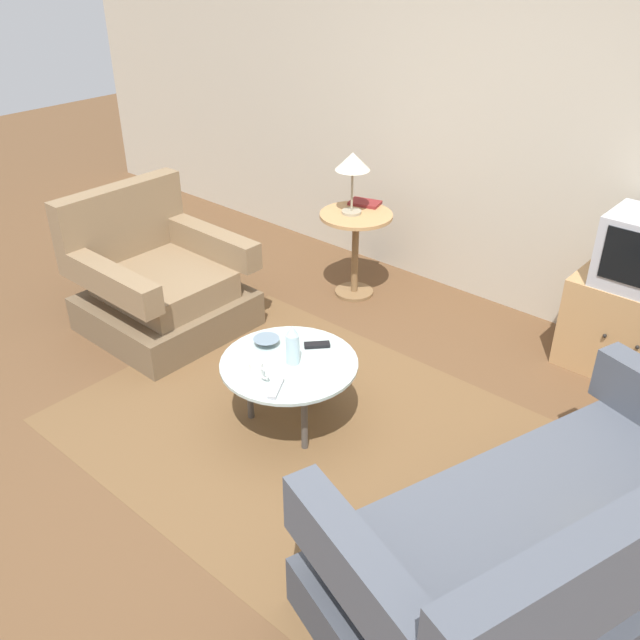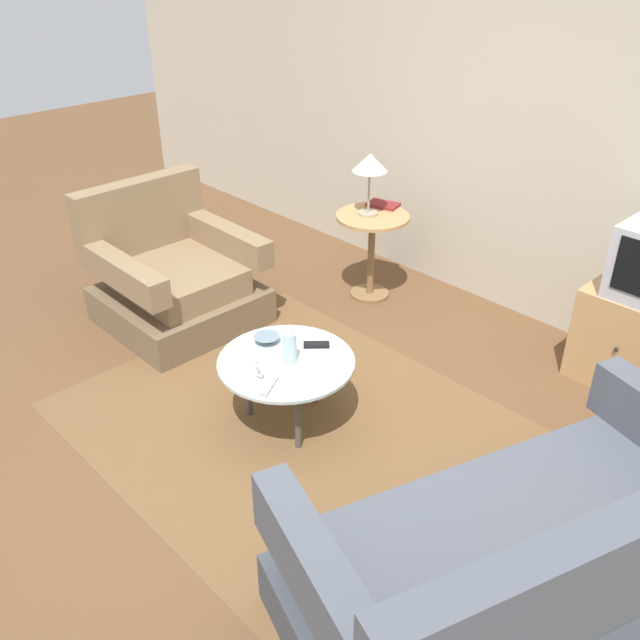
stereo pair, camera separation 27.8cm
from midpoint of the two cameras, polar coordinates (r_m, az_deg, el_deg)
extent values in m
plane|color=brown|center=(3.72, -0.85, -10.33)|extent=(16.00, 16.00, 0.00)
cube|color=#BCB29E|center=(4.74, 19.68, 15.58)|extent=(9.00, 0.12, 2.70)
cube|color=brown|center=(3.87, -0.62, -8.38)|extent=(2.29, 1.96, 0.00)
cube|color=brown|center=(4.81, -9.91, 1.22)|extent=(0.94, 0.94, 0.24)
cube|color=#846B4C|center=(4.71, -10.14, 3.45)|extent=(0.80, 0.66, 0.18)
cube|color=#846B4C|center=(4.89, -13.19, 8.48)|extent=(0.14, 0.94, 0.49)
cube|color=#846B4C|center=(4.45, -14.56, 3.89)|extent=(0.94, 0.14, 0.19)
cube|color=#846B4C|center=(4.84, -6.43, 6.89)|extent=(0.94, 0.14, 0.19)
cube|color=#3E424B|center=(3.09, 18.29, -20.03)|extent=(1.46, 2.03, 0.24)
cube|color=#4C515B|center=(2.93, 18.97, -17.38)|extent=(1.24, 1.72, 0.18)
cube|color=#4C515B|center=(2.56, 26.35, -18.02)|extent=(0.71, 1.78, 0.43)
cube|color=#4C515B|center=(2.39, 3.87, -21.38)|extent=(0.93, 0.43, 0.25)
cube|color=gold|center=(2.74, 25.20, -16.77)|extent=(0.25, 0.29, 0.27)
cylinder|color=#B2C6C1|center=(3.64, -0.65, -3.54)|extent=(0.74, 0.74, 0.02)
cylinder|color=#4C4742|center=(3.90, 1.53, -4.56)|extent=(0.04, 0.04, 0.39)
cylinder|color=#4C4742|center=(3.82, -3.93, -5.51)|extent=(0.04, 0.04, 0.39)
cylinder|color=#4C4742|center=(3.58, 0.38, -8.18)|extent=(0.04, 0.04, 0.39)
cylinder|color=tan|center=(4.88, 6.06, 8.52)|extent=(0.52, 0.52, 0.02)
cylinder|color=brown|center=(5.00, 5.86, 5.14)|extent=(0.05, 0.05, 0.61)
cylinder|color=brown|center=(5.13, 5.69, 2.18)|extent=(0.28, 0.28, 0.02)
sphere|color=black|center=(4.28, 25.15, -2.27)|extent=(0.02, 0.02, 0.02)
cylinder|color=#9E937A|center=(4.87, 5.68, 8.81)|extent=(0.14, 0.14, 0.02)
cylinder|color=#9E937A|center=(4.82, 5.77, 10.55)|extent=(0.02, 0.02, 0.30)
cone|color=beige|center=(4.75, 5.90, 12.91)|extent=(0.24, 0.24, 0.12)
cylinder|color=silver|center=(3.58, -0.33, -2.35)|extent=(0.07, 0.07, 0.17)
cone|color=silver|center=(3.52, -0.33, -0.80)|extent=(0.06, 0.06, 0.06)
cylinder|color=white|center=(3.51, -3.50, -3.91)|extent=(0.08, 0.08, 0.10)
torus|color=white|center=(3.47, -2.89, -4.29)|extent=(0.07, 0.01, 0.07)
cone|color=slate|center=(3.77, -2.37, -1.66)|extent=(0.15, 0.15, 0.04)
cube|color=black|center=(3.74, 1.82, -2.12)|extent=(0.13, 0.14, 0.02)
cube|color=#B2B2B7|center=(3.43, -1.97, -5.57)|extent=(0.12, 0.17, 0.02)
cube|color=maroon|center=(5.04, 6.88, 9.49)|extent=(0.25, 0.20, 0.02)
camera|label=1|loc=(0.14, -87.85, 1.26)|focal=38.44mm
camera|label=2|loc=(0.14, 92.15, -1.26)|focal=38.44mm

